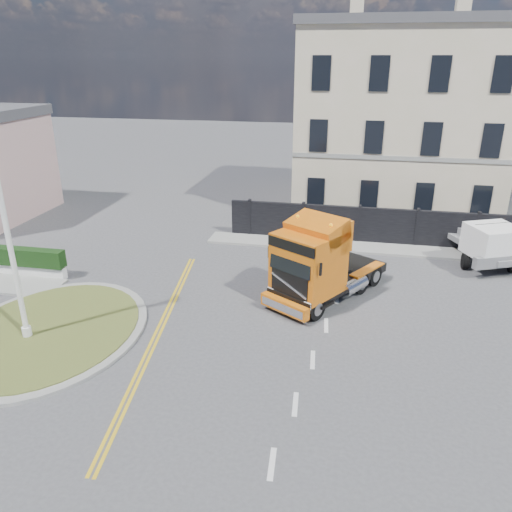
# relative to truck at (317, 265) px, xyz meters

# --- Properties ---
(ground) EXTENTS (120.00, 120.00, 0.00)m
(ground) POSITION_rel_truck_xyz_m (-2.36, -1.59, -1.59)
(ground) COLOR #424244
(ground) RESTS_ON ground
(traffic_island) EXTENTS (6.80, 6.80, 0.17)m
(traffic_island) POSITION_rel_truck_xyz_m (-9.36, -4.59, -1.51)
(traffic_island) COLOR gray
(traffic_island) RESTS_ON ground
(hoarding_fence) EXTENTS (18.80, 0.25, 2.00)m
(hoarding_fence) POSITION_rel_truck_xyz_m (4.19, 7.41, -0.59)
(hoarding_fence) COLOR black
(hoarding_fence) RESTS_ON ground
(georgian_building) EXTENTS (12.30, 10.30, 12.80)m
(georgian_building) POSITION_rel_truck_xyz_m (3.64, 14.91, 4.18)
(georgian_building) COLOR beige
(georgian_building) RESTS_ON ground
(pavement_far) EXTENTS (20.00, 1.60, 0.12)m
(pavement_far) POSITION_rel_truck_xyz_m (3.64, 6.51, -1.53)
(pavement_far) COLOR gray
(pavement_far) RESTS_ON ground
(truck) EXTENTS (5.01, 6.18, 3.55)m
(truck) POSITION_rel_truck_xyz_m (0.00, 0.00, 0.00)
(truck) COLOR black
(truck) RESTS_ON ground
(flatbed_pickup) EXTENTS (4.04, 5.82, 2.20)m
(flatbed_pickup) POSITION_rel_truck_xyz_m (7.76, 5.39, -0.40)
(flatbed_pickup) COLOR slate
(flatbed_pickup) RESTS_ON ground
(lamppost_island) EXTENTS (0.25, 0.51, 8.24)m
(lamppost_island) POSITION_rel_truck_xyz_m (-9.86, -5.09, 2.70)
(lamppost_island) COLOR silver
(lamppost_island) RESTS_ON ground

